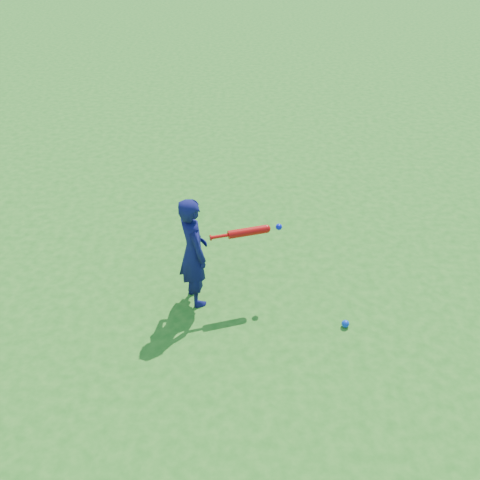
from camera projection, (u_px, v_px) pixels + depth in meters
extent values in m
plane|color=#226D19|center=(176.00, 288.00, 5.98)|extent=(80.00, 80.00, 0.00)
imported|color=#10114D|center=(193.00, 252.00, 5.49)|extent=(0.46, 0.54, 1.25)
sphere|color=#0C3AD3|center=(345.00, 324.00, 5.45)|extent=(0.08, 0.08, 0.08)
cylinder|color=red|center=(211.00, 238.00, 5.39)|extent=(0.03, 0.06, 0.06)
cylinder|color=red|center=(220.00, 236.00, 5.42)|extent=(0.20, 0.09, 0.04)
cylinder|color=red|center=(248.00, 232.00, 5.48)|extent=(0.42, 0.21, 0.09)
sphere|color=red|center=(266.00, 229.00, 5.53)|extent=(0.09, 0.09, 0.09)
sphere|color=#0C18CD|center=(279.00, 227.00, 5.56)|extent=(0.07, 0.07, 0.07)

